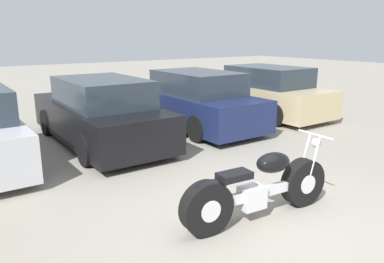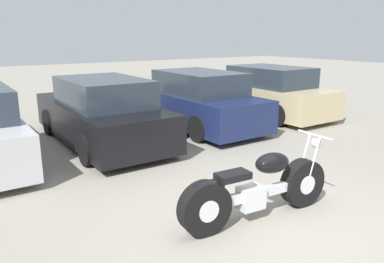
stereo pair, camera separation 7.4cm
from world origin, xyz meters
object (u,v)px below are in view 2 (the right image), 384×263
(motorcycle, at_px, (256,189))
(parked_car_champagne, at_px, (265,93))
(parked_car_black, at_px, (101,113))
(parked_car_navy, at_px, (195,101))

(motorcycle, distance_m, parked_car_champagne, 7.00)
(parked_car_black, distance_m, parked_car_navy, 2.67)
(parked_car_black, relative_size, parked_car_champagne, 1.00)
(motorcycle, bearing_deg, parked_car_champagne, 44.30)
(parked_car_navy, height_order, parked_car_champagne, same)
(motorcycle, bearing_deg, parked_car_navy, 64.20)
(parked_car_navy, xyz_separation_m, parked_car_champagne, (2.67, 0.05, 0.00))
(motorcycle, xyz_separation_m, parked_car_champagne, (5.01, 4.88, 0.26))
(motorcycle, relative_size, parked_car_black, 0.52)
(motorcycle, bearing_deg, parked_car_black, 94.06)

